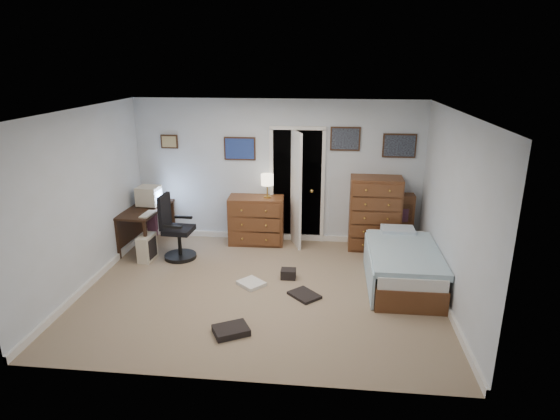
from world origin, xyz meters
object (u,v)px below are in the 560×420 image
object	(u,v)px
low_dresser	(256,220)
bed	(402,265)
computer_desk	(142,217)
office_chair	(176,234)
tall_dresser	(375,213)

from	to	relation	value
low_dresser	bed	distance (m)	2.70
computer_desk	bed	size ratio (longest dim) A/B	0.68
office_chair	bed	distance (m)	3.58
low_dresser	tall_dresser	size ratio (longest dim) A/B	0.76
computer_desk	office_chair	bearing A→B (deg)	-26.47
office_chair	low_dresser	xyz separation A→B (m)	(1.20, 0.80, 0.01)
computer_desk	office_chair	distance (m)	0.85
low_dresser	computer_desk	bearing A→B (deg)	-171.48
office_chair	tall_dresser	size ratio (longest dim) A/B	0.85
office_chair	tall_dresser	distance (m)	3.34
low_dresser	tall_dresser	distance (m)	2.05
office_chair	low_dresser	world-z (taller)	office_chair
tall_dresser	bed	xyz separation A→B (m)	(0.29, -1.32, -0.34)
computer_desk	office_chair	size ratio (longest dim) A/B	1.17
office_chair	bed	bearing A→B (deg)	-5.41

